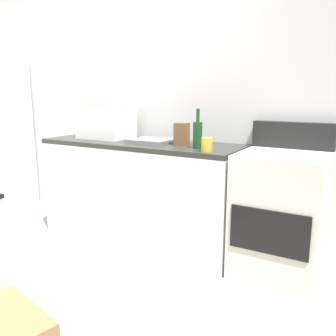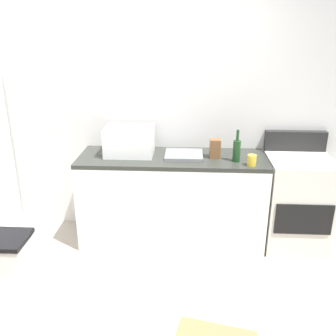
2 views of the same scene
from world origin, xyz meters
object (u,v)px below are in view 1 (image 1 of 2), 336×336
object	(u,v)px
microwave	(106,124)
coffee_mug	(207,145)
stove_oven	(280,212)
knife_block	(182,134)
wine_bottle	(198,134)

from	to	relation	value
microwave	coffee_mug	size ratio (longest dim) A/B	4.60
stove_oven	knife_block	xyz separation A→B (m)	(-0.81, -0.01, 0.52)
stove_oven	wine_bottle	world-z (taller)	wine_bottle
stove_oven	microwave	xyz separation A→B (m)	(-1.64, 0.04, 0.57)
wine_bottle	microwave	bearing A→B (deg)	171.69
microwave	knife_block	world-z (taller)	microwave
coffee_mug	knife_block	size ratio (longest dim) A/B	0.56
coffee_mug	microwave	bearing A→B (deg)	167.40
stove_oven	wine_bottle	size ratio (longest dim) A/B	3.67
coffee_mug	knife_block	distance (m)	0.38
wine_bottle	coffee_mug	world-z (taller)	wine_bottle
microwave	knife_block	size ratio (longest dim) A/B	2.56
knife_block	stove_oven	bearing A→B (deg)	0.52
wine_bottle	coffee_mug	size ratio (longest dim) A/B	3.00
microwave	knife_block	xyz separation A→B (m)	(0.82, -0.05, -0.05)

